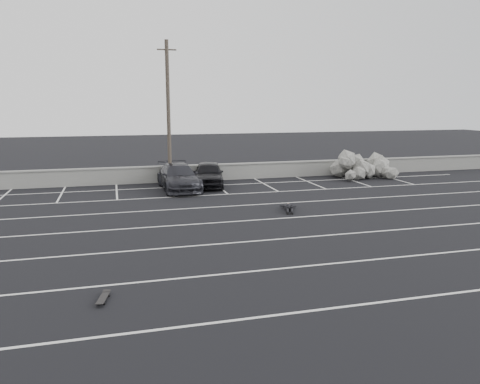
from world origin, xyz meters
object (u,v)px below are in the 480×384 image
object	(u,v)px
car_left	(208,174)
car_right	(179,177)
utility_pole	(168,113)
skateboard	(103,298)
person	(289,205)
riprap_pile	(368,169)
trash_bin	(353,169)

from	to	relation	value
car_left	car_right	distance (m)	2.01
utility_pole	skateboard	bearing A→B (deg)	-102.41
utility_pole	person	bearing A→B (deg)	-61.82
car_right	skateboard	bearing A→B (deg)	-107.15
car_left	utility_pole	bearing A→B (deg)	159.24
utility_pole	riprap_pile	distance (m)	14.02
car_left	riprap_pile	bearing A→B (deg)	14.59
car_left	skateboard	distance (m)	16.98
car_right	riprap_pile	world-z (taller)	car_right
car_left	utility_pole	world-z (taller)	utility_pole
car_left	riprap_pile	distance (m)	11.32
riprap_pile	skateboard	bearing A→B (deg)	-136.13
car_left	utility_pole	xyz separation A→B (m)	(-2.17, 1.35, 3.66)
skateboard	riprap_pile	bearing A→B (deg)	56.17
car_left	riprap_pile	world-z (taller)	car_left
person	skateboard	world-z (taller)	person
car_right	utility_pole	bearing A→B (deg)	95.38
car_left	riprap_pile	size ratio (longest dim) A/B	0.97
car_right	riprap_pile	bearing A→B (deg)	3.57
car_left	person	bearing A→B (deg)	-60.37
person	utility_pole	bearing A→B (deg)	135.78
person	riprap_pile	bearing A→B (deg)	59.60
utility_pole	skateboard	world-z (taller)	utility_pole
car_right	trash_bin	bearing A→B (deg)	4.91
riprap_pile	utility_pole	bearing A→B (deg)	177.25
riprap_pile	skateboard	distance (m)	23.94
car_left	person	xyz separation A→B (m)	(2.44, -7.27, -0.54)
car_right	person	distance (m)	7.94
trash_bin	skateboard	bearing A→B (deg)	-134.09
skateboard	car_left	bearing A→B (deg)	81.72
car_left	trash_bin	xyz separation A→B (m)	(10.29, 0.89, -0.20)
riprap_pile	person	size ratio (longest dim) A/B	2.03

